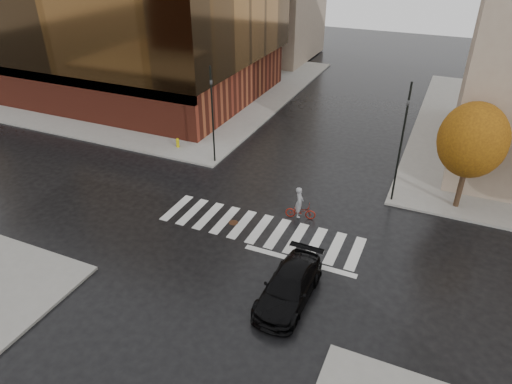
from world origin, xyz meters
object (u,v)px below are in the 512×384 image
traffic_light_ne (402,136)px  fire_hydrant (178,142)px  cyclist (300,208)px  traffic_light_nw (212,110)px  sedan (289,287)px

traffic_light_ne → fire_hydrant: (-16.30, 1.20, -3.84)m
fire_hydrant → cyclist: bearing=-24.3°
cyclist → traffic_light_nw: (-7.99, 4.35, 3.32)m
cyclist → traffic_light_nw: traffic_light_nw is taller
traffic_light_nw → traffic_light_ne: 12.61m
traffic_light_ne → sedan: bearing=82.2°
fire_hydrant → sedan: bearing=-41.4°
cyclist → fire_hydrant: (-11.69, 5.28, -0.14)m
cyclist → traffic_light_ne: 7.18m
fire_hydrant → traffic_light_nw: bearing=-14.0°
sedan → traffic_light_ne: traffic_light_ne is taller
sedan → fire_hydrant: 17.92m
traffic_light_nw → traffic_light_ne: traffic_light_ne is taller
cyclist → sedan: bearing=-177.2°
sedan → fire_hydrant: size_ratio=6.81×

